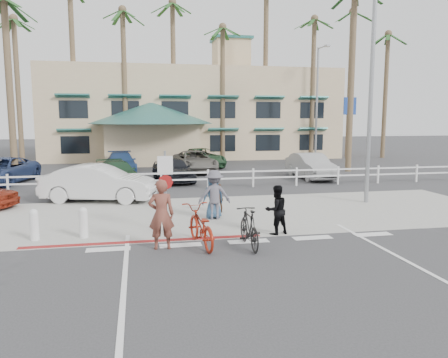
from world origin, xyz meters
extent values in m
plane|color=#333335|center=(0.00, 0.00, 0.00)|extent=(140.00, 140.00, 0.00)
cube|color=#333335|center=(0.00, -2.00, 0.00)|extent=(12.00, 16.00, 0.01)
cube|color=gray|center=(0.00, 4.50, 0.01)|extent=(22.00, 7.00, 0.01)
cube|color=#333335|center=(0.00, 8.50, 0.00)|extent=(40.00, 5.00, 0.01)
cube|color=#333335|center=(0.00, 18.00, 0.00)|extent=(50.00, 16.00, 0.01)
cube|color=maroon|center=(-3.00, 1.20, 0.01)|extent=(7.00, 0.25, 0.02)
imported|color=maroon|center=(-1.44, 0.46, 0.58)|extent=(1.07, 2.28, 1.15)
imported|color=brown|center=(-2.54, 0.39, 0.98)|extent=(0.73, 0.50, 1.96)
imported|color=black|center=(-0.12, 0.06, 0.56)|extent=(0.55, 1.89, 1.13)
imported|color=black|center=(1.06, 1.27, 0.78)|extent=(0.88, 0.76, 1.56)
imported|color=#55535E|center=(-0.47, 3.70, 0.89)|extent=(1.19, 0.73, 1.78)
imported|color=#503221|center=(-0.09, 4.71, 0.57)|extent=(0.72, 0.45, 1.13)
imported|color=navy|center=(-0.49, 3.81, 0.80)|extent=(0.88, 0.67, 1.61)
imported|color=silver|center=(-4.83, 8.03, 0.80)|extent=(5.16, 2.88, 1.61)
imported|color=navy|center=(-10.56, 14.40, 0.73)|extent=(3.54, 5.65, 1.45)
imported|color=#1B3E24|center=(-4.24, 13.15, 0.63)|extent=(2.88, 4.65, 1.26)
imported|color=black|center=(-1.16, 13.36, 0.71)|extent=(2.52, 4.41, 1.41)
imported|color=#979797|center=(7.07, 13.07, 0.76)|extent=(1.68, 4.63, 1.52)
imported|color=navy|center=(-4.24, 18.33, 0.68)|extent=(2.24, 4.79, 1.35)
imported|color=#24482B|center=(1.50, 20.49, 0.70)|extent=(3.60, 5.45, 1.39)
imported|color=#625E58|center=(0.63, 17.65, 0.71)|extent=(2.85, 5.34, 1.43)
camera|label=1|loc=(-3.14, -11.48, 3.61)|focal=35.00mm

